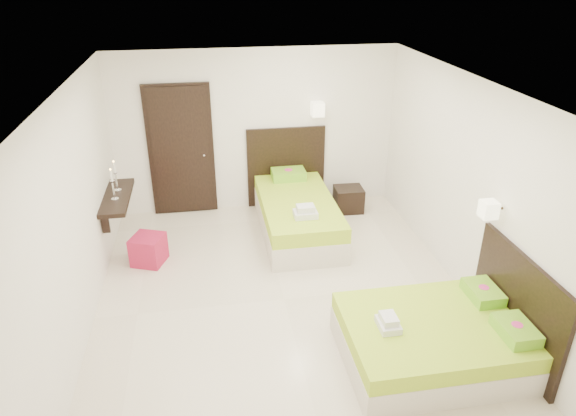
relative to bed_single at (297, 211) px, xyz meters
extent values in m
plane|color=beige|center=(-0.48, -1.76, -0.32)|extent=(5.50, 5.50, 0.00)
cube|color=beige|center=(0.00, -0.08, -0.15)|extent=(1.07, 2.15, 0.34)
cube|color=#96C41F|center=(0.00, -0.08, 0.13)|extent=(1.06, 2.13, 0.21)
cube|color=black|center=(0.00, 0.96, 0.35)|extent=(1.29, 0.05, 1.34)
cube|color=#7CC123|center=(0.00, 0.72, 0.31)|extent=(0.54, 0.37, 0.15)
cylinder|color=#F13891|center=(0.00, 0.72, 0.39)|extent=(0.13, 0.13, 0.00)
cube|color=silver|center=(0.00, -0.67, 0.28)|extent=(0.32, 0.24, 0.09)
cube|color=silver|center=(0.00, -0.67, 0.37)|extent=(0.24, 0.18, 0.09)
cube|color=white|center=(0.47, 0.81, 1.35)|extent=(0.19, 0.19, 0.21)
cylinder|color=#2D2116|center=(0.47, 0.89, 1.35)|extent=(0.03, 0.16, 0.03)
cube|color=beige|center=(0.86, -3.04, -0.17)|extent=(1.82, 1.36, 0.29)
cube|color=#96C41F|center=(0.86, -3.04, 0.06)|extent=(1.80, 1.35, 0.18)
cube|color=black|center=(1.74, -3.04, 0.25)|extent=(0.05, 1.55, 1.14)
cube|color=#7CC123|center=(1.54, -3.36, 0.22)|extent=(0.31, 0.45, 0.13)
cylinder|color=#F13891|center=(1.54, -3.36, 0.28)|extent=(0.11, 0.11, 0.00)
cube|color=#7CC123|center=(1.54, -2.72, 0.22)|extent=(0.31, 0.45, 0.13)
cylinder|color=#F13891|center=(1.54, -2.72, 0.28)|extent=(0.11, 0.11, 0.00)
cube|color=silver|center=(0.36, -3.04, 0.19)|extent=(0.20, 0.27, 0.07)
cube|color=silver|center=(0.36, -3.04, 0.26)|extent=(0.15, 0.20, 0.07)
cube|color=white|center=(1.59, -2.47, 1.09)|extent=(0.16, 0.16, 0.18)
cylinder|color=#2D2116|center=(1.67, -2.47, 1.09)|extent=(0.16, 0.03, 0.03)
cube|color=black|center=(0.97, 0.53, -0.12)|extent=(0.47, 0.42, 0.40)
cube|color=maroon|center=(-2.17, -0.59, -0.12)|extent=(0.52, 0.52, 0.40)
cube|color=black|center=(-1.68, 0.95, 0.73)|extent=(1.02, 0.06, 2.14)
cube|color=black|center=(-1.68, 0.92, 0.73)|extent=(0.88, 0.04, 2.06)
cylinder|color=silver|center=(-1.33, 0.88, 0.68)|extent=(0.03, 0.10, 0.03)
cube|color=black|center=(-2.56, -0.16, 0.50)|extent=(0.35, 1.20, 0.06)
cube|color=black|center=(-2.67, -0.61, 0.35)|extent=(0.10, 0.04, 0.30)
cube|color=black|center=(-2.67, 0.29, 0.35)|extent=(0.10, 0.04, 0.30)
cylinder|color=silver|center=(-2.56, -0.31, 0.54)|extent=(0.10, 0.10, 0.02)
cylinder|color=silver|center=(-2.56, -0.31, 0.66)|extent=(0.02, 0.02, 0.22)
cone|color=silver|center=(-2.56, -0.31, 0.79)|extent=(0.07, 0.07, 0.04)
cylinder|color=white|center=(-2.56, -0.31, 0.88)|extent=(0.02, 0.02, 0.15)
sphere|color=#FFB23F|center=(-2.56, -0.31, 0.97)|extent=(0.02, 0.02, 0.02)
cylinder|color=silver|center=(-2.56, -0.01, 0.54)|extent=(0.10, 0.10, 0.02)
cylinder|color=silver|center=(-2.56, -0.01, 0.66)|extent=(0.02, 0.02, 0.22)
cone|color=silver|center=(-2.56, -0.01, 0.79)|extent=(0.07, 0.07, 0.04)
cylinder|color=white|center=(-2.56, -0.01, 0.88)|extent=(0.02, 0.02, 0.15)
sphere|color=#FFB23F|center=(-2.56, -0.01, 0.97)|extent=(0.02, 0.02, 0.02)
camera|label=1|loc=(-1.30, -6.89, 3.46)|focal=32.00mm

